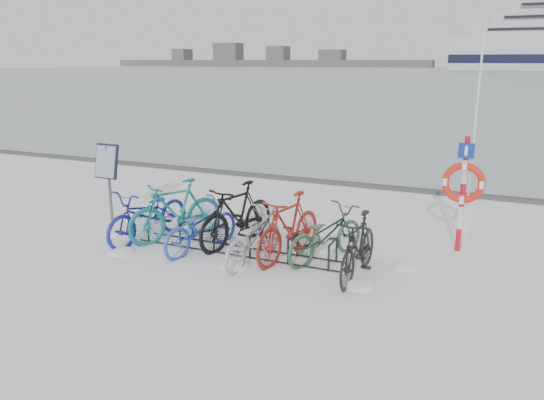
# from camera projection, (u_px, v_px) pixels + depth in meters

# --- Properties ---
(ground) EXTENTS (900.00, 900.00, 0.00)m
(ground) POSITION_uv_depth(u_px,v_px,m) (238.00, 252.00, 9.65)
(ground) COLOR white
(ground) RESTS_ON ground
(ice_sheet) EXTENTS (400.00, 298.00, 0.02)m
(ice_sheet) POSITION_uv_depth(u_px,v_px,m) (494.00, 73.00, 146.82)
(ice_sheet) COLOR #94A2A7
(ice_sheet) RESTS_ON ground
(quay_edge) EXTENTS (400.00, 0.25, 0.10)m
(quay_edge) POSITION_uv_depth(u_px,v_px,m) (334.00, 183.00, 14.86)
(quay_edge) COLOR #3F3F42
(quay_edge) RESTS_ON ground
(bike_rack) EXTENTS (4.00, 0.48, 0.46)m
(bike_rack) POSITION_uv_depth(u_px,v_px,m) (237.00, 242.00, 9.60)
(bike_rack) COLOR black
(bike_rack) RESTS_ON ground
(info_board) EXTENTS (0.56, 0.23, 1.68)m
(info_board) POSITION_uv_depth(u_px,v_px,m) (107.00, 166.00, 11.20)
(info_board) COLOR #595B5E
(info_board) RESTS_ON ground
(lifebuoy_station) EXTENTS (0.73, 0.22, 3.81)m
(lifebuoy_station) POSITION_uv_depth(u_px,v_px,m) (464.00, 183.00, 9.32)
(lifebuoy_station) COLOR red
(lifebuoy_station) RESTS_ON ground
(shoreline) EXTENTS (180.00, 12.00, 9.50)m
(shoreline) POSITION_uv_depth(u_px,v_px,m) (258.00, 61.00, 286.51)
(shoreline) COLOR #494949
(shoreline) RESTS_ON ground
(bike_0) EXTENTS (1.04, 2.13, 1.07)m
(bike_0) POSITION_uv_depth(u_px,v_px,m) (149.00, 213.00, 10.19)
(bike_0) COLOR navy
(bike_0) RESTS_ON ground
(bike_1) EXTENTS (1.45, 2.02, 1.20)m
(bike_1) POSITION_uv_depth(u_px,v_px,m) (176.00, 209.00, 10.20)
(bike_1) COLOR #167473
(bike_1) RESTS_ON ground
(bike_2) EXTENTS (1.05, 1.92, 0.96)m
(bike_2) POSITION_uv_depth(u_px,v_px,m) (201.00, 225.00, 9.64)
(bike_2) COLOR blue
(bike_2) RESTS_ON ground
(bike_3) EXTENTS (1.05, 2.09, 1.21)m
(bike_3) POSITION_uv_depth(u_px,v_px,m) (237.00, 213.00, 9.90)
(bike_3) COLOR black
(bike_3) RESTS_ON ground
(bike_4) EXTENTS (0.78, 1.84, 0.94)m
(bike_4) POSITION_uv_depth(u_px,v_px,m) (253.00, 236.00, 9.04)
(bike_4) COLOR #A4A6AC
(bike_4) RESTS_ON ground
(bike_5) EXTENTS (0.91, 2.02, 1.17)m
(bike_5) POSITION_uv_depth(u_px,v_px,m) (289.00, 225.00, 9.22)
(bike_5) COLOR maroon
(bike_5) RESTS_ON ground
(bike_6) EXTENTS (1.33, 1.95, 0.97)m
(bike_6) POSITION_uv_depth(u_px,v_px,m) (326.00, 232.00, 9.19)
(bike_6) COLOR #295635
(bike_6) RESTS_ON ground
(bike_7) EXTENTS (0.57, 1.79, 1.06)m
(bike_7) POSITION_uv_depth(u_px,v_px,m) (358.00, 245.00, 8.41)
(bike_7) COLOR black
(bike_7) RESTS_ON ground
(snow_drifts) EXTENTS (6.07, 2.18, 0.19)m
(snow_drifts) POSITION_uv_depth(u_px,v_px,m) (260.00, 256.00, 9.42)
(snow_drifts) COLOR white
(snow_drifts) RESTS_ON ground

